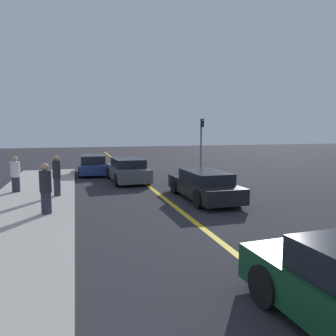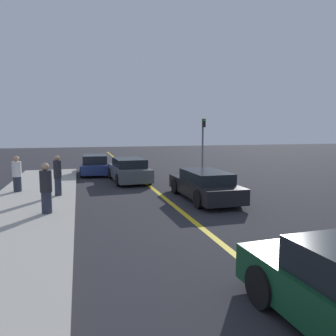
% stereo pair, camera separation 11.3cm
% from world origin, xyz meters
% --- Properties ---
extents(road_center_line, '(0.20, 60.00, 0.01)m').
position_xyz_m(road_center_line, '(0.00, 18.00, 0.00)').
color(road_center_line, gold).
rests_on(road_center_line, ground_plane).
extents(sidewalk_left, '(3.40, 29.17, 0.14)m').
position_xyz_m(sidewalk_left, '(-5.46, 14.58, 0.07)').
color(sidewalk_left, '#ADA89E').
rests_on(sidewalk_left, ground_plane).
extents(car_far_distant, '(1.89, 4.79, 1.25)m').
position_xyz_m(car_far_distant, '(1.57, 17.73, 0.62)').
color(car_far_distant, black).
rests_on(car_far_distant, ground_plane).
extents(car_parked_left_lot, '(2.09, 4.49, 1.34)m').
position_xyz_m(car_parked_left_lot, '(-0.83, 23.33, 0.66)').
color(car_parked_left_lot, '#4C5156').
rests_on(car_parked_left_lot, ground_plane).
extents(car_oncoming_far, '(2.02, 4.27, 1.29)m').
position_xyz_m(car_oncoming_far, '(-2.54, 26.97, 0.62)').
color(car_oncoming_far, navy).
rests_on(car_oncoming_far, ground_plane).
extents(pedestrian_near_curb, '(0.40, 0.40, 1.74)m').
position_xyz_m(pedestrian_near_curb, '(-4.67, 16.52, 1.00)').
color(pedestrian_near_curb, '#282D3D').
rests_on(pedestrian_near_curb, sidewalk_left).
extents(pedestrian_mid_group, '(0.34, 0.34, 1.75)m').
position_xyz_m(pedestrian_mid_group, '(-4.47, 19.58, 1.02)').
color(pedestrian_mid_group, '#282D3D').
rests_on(pedestrian_mid_group, sidewalk_left).
extents(pedestrian_far_standing, '(0.41, 0.41, 1.65)m').
position_xyz_m(pedestrian_far_standing, '(-6.34, 21.03, 0.95)').
color(pedestrian_far_standing, '#282D3D').
rests_on(pedestrian_far_standing, sidewalk_left).
extents(traffic_light, '(0.18, 0.40, 3.66)m').
position_xyz_m(traffic_light, '(4.36, 25.09, 2.27)').
color(traffic_light, slate).
rests_on(traffic_light, ground_plane).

